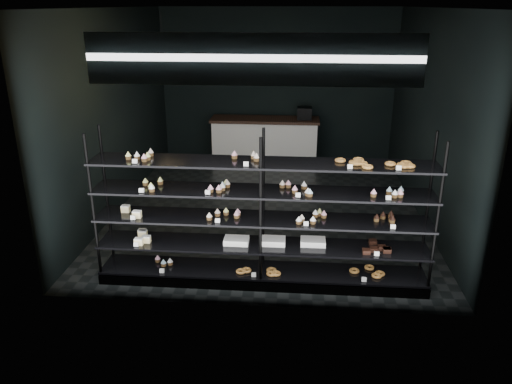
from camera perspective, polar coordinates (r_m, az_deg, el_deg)
room at (r=8.07m, az=1.49°, el=8.89°), size 5.01×6.01×3.20m
display_shelf at (r=6.05m, az=0.42°, el=-5.01°), size 4.00×0.50×1.91m
signage at (r=5.00m, az=-0.45°, el=14.92°), size 3.30×0.05×0.50m
pendant_lamp at (r=7.06m, az=-10.52°, el=13.86°), size 0.32×0.32×0.89m
service_counter at (r=10.76m, az=1.09°, el=5.93°), size 2.29×0.65×1.23m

